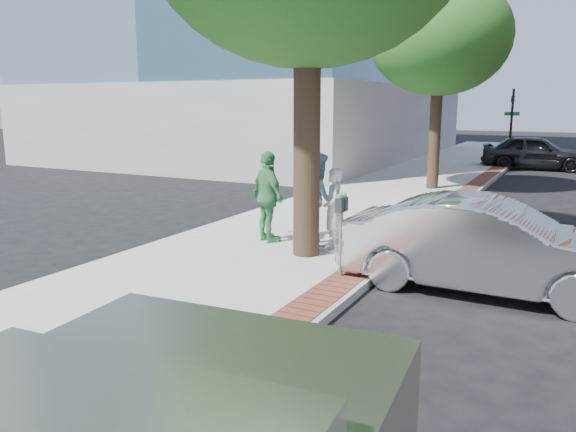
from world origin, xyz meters
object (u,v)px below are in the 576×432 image
Objects in this scene: person_gray at (333,210)px; bg_car at (535,152)px; parking_meter at (341,217)px; person_green at (268,197)px; person_officer at (318,199)px; sedan_silver at (488,246)px.

person_gray reaches higher than bg_car.
person_green is at bearing 145.70° from parking_meter.
person_green is 0.41× the size of bg_car.
person_officer reaches higher than sedan_silver.
sedan_silver is 19.66m from bg_car.
parking_meter is 0.86× the size of person_gray.
parking_meter is at bearing 108.96° from sedan_silver.
bg_car reaches higher than parking_meter.
person_green is (-2.36, 1.61, -0.07)m from parking_meter.
person_green is (-1.09, -0.23, -0.00)m from person_officer.
parking_meter is 2.86m from person_green.
person_officer is (-1.28, 1.84, -0.07)m from parking_meter.
parking_meter is at bearing -1.68° from person_gray.
parking_meter is at bearing 172.75° from bg_car.
bg_car is (-0.72, 19.64, 0.03)m from sedan_silver.
bg_car is at bearing 85.56° from parking_meter.
person_officer is (-0.50, 0.36, 0.13)m from person_gray.
parking_meter is 2.24m from person_officer.
bg_car is at bearing -69.92° from person_green.
bg_car is (2.86, 18.58, -0.32)m from person_officer.
parking_meter is 0.31× the size of sedan_silver.
sedan_silver is at bearing 47.80° from person_gray.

